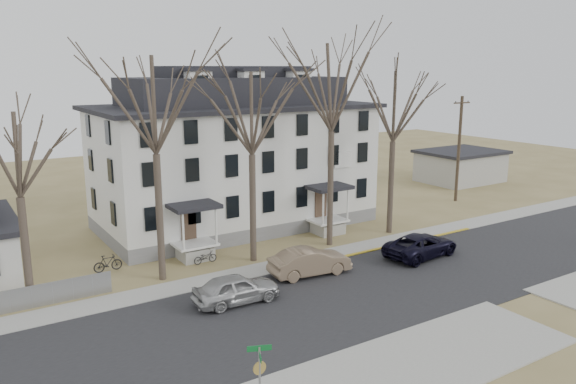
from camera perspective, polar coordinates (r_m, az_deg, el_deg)
ground at (r=31.49m, az=13.62°, el=-10.13°), size 120.00×120.00×0.00m
main_road at (r=32.79m, az=11.08°, el=-9.08°), size 120.00×10.00×0.04m
far_sidewalk at (r=37.06m, az=4.66°, el=-6.31°), size 120.00×2.00×0.08m
near_sidewalk_left at (r=23.26m, az=8.48°, el=-18.53°), size 20.00×5.00×0.08m
yellow_curb at (r=39.53m, az=11.27°, el=-5.31°), size 14.00×0.25×0.06m
boarding_house at (r=42.96m, az=-5.43°, el=3.69°), size 20.80×12.36×12.05m
distant_building at (r=62.72m, az=17.11°, el=2.56°), size 8.50×6.50×3.35m
tree_far_left at (r=31.43m, az=-13.51°, el=9.27°), size 8.40×8.40×13.72m
tree_mid_left at (r=33.93m, az=-3.74°, el=8.55°), size 7.80×7.80×12.74m
tree_center at (r=37.13m, az=4.51°, el=11.17°), size 9.00×9.00×14.70m
tree_mid_right at (r=40.73m, az=10.75°, el=9.02°), size 7.80×7.80×12.74m
tree_bungalow at (r=30.07m, az=-25.99°, el=3.95°), size 6.60×6.60×10.78m
utility_pole_far at (r=52.75m, az=16.97°, el=4.32°), size 2.00×0.28×9.50m
car_silver at (r=29.46m, az=-5.29°, el=-9.81°), size 4.61×2.04×1.54m
car_tan at (r=33.11m, az=2.24°, el=-7.14°), size 5.04×2.22×1.61m
car_navy at (r=37.20m, az=13.36°, el=-5.34°), size 5.61×3.05×1.49m
bicycle_left at (r=35.43m, az=-8.41°, el=-6.62°), size 1.55×0.59×0.81m
bicycle_right at (r=35.37m, az=-17.83°, el=-6.95°), size 1.71×0.50×1.03m
street_sign at (r=19.82m, az=-2.90°, el=-17.93°), size 0.83×0.83×2.93m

